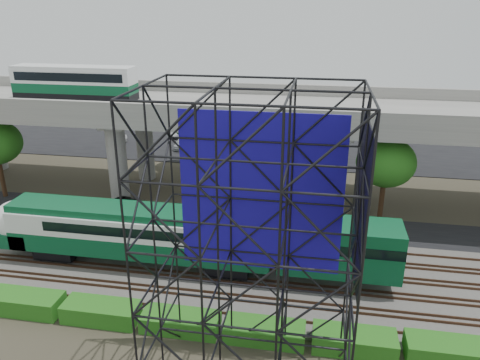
# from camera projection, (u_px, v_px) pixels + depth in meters

# --- Properties ---
(ground) EXTENTS (140.00, 140.00, 0.00)m
(ground) POSITION_uv_depth(u_px,v_px,m) (185.00, 287.00, 31.86)
(ground) COLOR #474233
(ground) RESTS_ON ground
(ballast_bed) EXTENTS (90.00, 12.00, 0.20)m
(ballast_bed) POSITION_uv_depth(u_px,v_px,m) (193.00, 270.00, 33.66)
(ballast_bed) COLOR slate
(ballast_bed) RESTS_ON ground
(service_road) EXTENTS (90.00, 5.00, 0.08)m
(service_road) POSITION_uv_depth(u_px,v_px,m) (218.00, 220.00, 41.49)
(service_road) COLOR black
(service_road) RESTS_ON ground
(parking_lot) EXTENTS (90.00, 18.00, 0.08)m
(parking_lot) POSITION_uv_depth(u_px,v_px,m) (256.00, 145.00, 63.09)
(parking_lot) COLOR black
(parking_lot) RESTS_ON ground
(harbor_water) EXTENTS (140.00, 40.00, 0.03)m
(harbor_water) POSITION_uv_depth(u_px,v_px,m) (274.00, 110.00, 83.32)
(harbor_water) COLOR #475F75
(harbor_water) RESTS_ON ground
(rail_tracks) EXTENTS (90.00, 9.52, 0.16)m
(rail_tracks) POSITION_uv_depth(u_px,v_px,m) (193.00, 268.00, 33.59)
(rail_tracks) COLOR #472D1E
(rail_tracks) RESTS_ON ballast_bed
(commuter_train) EXTENTS (29.30, 3.06, 4.30)m
(commuter_train) POSITION_uv_depth(u_px,v_px,m) (168.00, 233.00, 32.94)
(commuter_train) COLOR black
(commuter_train) RESTS_ON rail_tracks
(overpass) EXTENTS (80.00, 12.00, 12.40)m
(overpass) POSITION_uv_depth(u_px,v_px,m) (218.00, 115.00, 43.80)
(overpass) COLOR #9E9B93
(overpass) RESTS_ON ground
(scaffold_tower) EXTENTS (9.36, 6.36, 15.00)m
(scaffold_tower) POSITION_uv_depth(u_px,v_px,m) (251.00, 258.00, 20.91)
(scaffold_tower) COLOR black
(scaffold_tower) RESTS_ON ground
(hedge_strip) EXTENTS (34.60, 1.80, 1.20)m
(hedge_strip) POSITION_uv_depth(u_px,v_px,m) (181.00, 321.00, 27.54)
(hedge_strip) COLOR #1C6316
(hedge_strip) RESTS_ON ground
(trees) EXTENTS (40.94, 16.94, 7.69)m
(trees) POSITION_uv_depth(u_px,v_px,m) (183.00, 140.00, 45.47)
(trees) COLOR #382314
(trees) RESTS_ON ground
(suv) EXTENTS (5.84, 3.88, 1.49)m
(suv) POSITION_uv_depth(u_px,v_px,m) (134.00, 208.00, 41.98)
(suv) COLOR black
(suv) RESTS_ON service_road
(parked_cars) EXTENTS (39.00, 9.64, 1.30)m
(parked_cars) POSITION_uv_depth(u_px,v_px,m) (260.00, 141.00, 62.38)
(parked_cars) COLOR #BDBDBD
(parked_cars) RESTS_ON parking_lot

